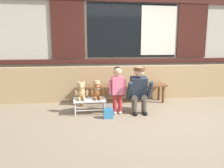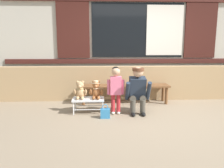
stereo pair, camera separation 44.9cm
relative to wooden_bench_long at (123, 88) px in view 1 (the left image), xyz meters
The scene contains 10 objects.
ground_plane 1.20m from the wooden_bench_long, 68.96° to the right, with size 60.00×60.00×0.00m, color #84725B.
brick_low_wall 0.55m from the wooden_bench_long, 41.84° to the left, with size 7.39×0.25×0.85m, color tan.
shop_facade 1.61m from the wooden_bench_long, 64.96° to the left, with size 7.54×0.26×3.27m.
wooden_bench_long is the anchor object (origin of this frame).
small_display_bench 1.10m from the wooden_bench_long, 138.76° to the right, with size 0.64×0.36×0.30m.
teddy_bear_plain 1.22m from the wooden_bench_long, 143.80° to the right, with size 0.28×0.26×0.36m.
teddy_bear_with_hat 0.98m from the wooden_bench_long, 132.64° to the right, with size 0.28×0.27×0.36m.
child_standing 0.88m from the wooden_bench_long, 108.08° to the right, with size 0.35×0.18×0.96m.
adult_crouching 0.83m from the wooden_bench_long, 77.35° to the right, with size 0.50×0.49×0.95m.
handbag_on_ground 1.21m from the wooden_bench_long, 114.20° to the right, with size 0.18×0.11×0.27m.
Camera 1 is at (-1.40, -3.96, 1.37)m, focal length 34.97 mm.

